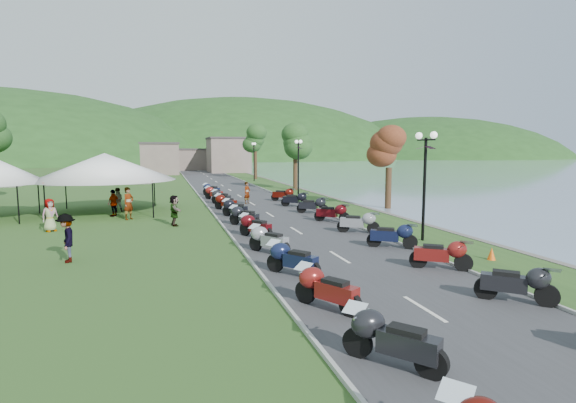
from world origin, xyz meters
TOP-DOWN VIEW (x-y plane):
  - road at (0.00, 40.00)m, footprint 7.00×120.00m
  - hills_backdrop at (0.00, 200.00)m, footprint 360.00×120.00m
  - far_building at (-2.00, 85.00)m, footprint 18.00×16.00m
  - moto_row_left at (-2.45, 19.04)m, footprint 2.60×45.98m
  - moto_row_right at (2.76, 16.93)m, footprint 2.60×38.31m
  - vendor_tent_main at (-10.33, 31.81)m, footprint 6.08×6.08m
  - tree_lakeside at (8.95, 28.76)m, footprint 2.40×2.40m
  - pedestrian_a at (-8.71, 28.36)m, footprint 0.88×0.89m
  - pedestrian_b at (-9.69, 32.22)m, footprint 0.84×0.51m
  - pedestrian_c at (-10.26, 18.11)m, footprint 0.73×1.28m

SIDE VIEW (x-z plane):
  - hills_backdrop at x=0.00m, z-range -38.00..38.00m
  - pedestrian_a at x=-8.71m, z-range -0.99..0.99m
  - pedestrian_b at x=-9.69m, z-range -0.82..0.82m
  - pedestrian_c at x=-10.26m, z-range -0.93..0.93m
  - road at x=0.00m, z-range 0.00..0.02m
  - moto_row_left at x=-2.45m, z-range 0.00..1.10m
  - moto_row_right at x=2.76m, z-range 0.00..1.10m
  - vendor_tent_main at x=-10.33m, z-range 0.00..4.00m
  - far_building at x=-2.00m, z-range 0.00..5.00m
  - tree_lakeside at x=8.95m, z-range 0.00..6.68m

